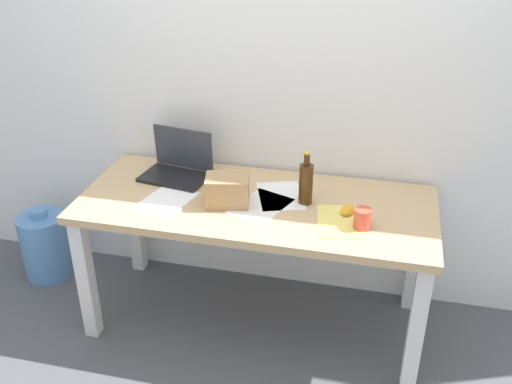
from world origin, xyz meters
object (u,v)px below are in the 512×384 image
object	(u,v)px
beer_bottle	(306,183)
computer_mouse	(348,210)
cardboard_box	(227,191)
coffee_mug	(363,219)
laptop_left	(178,167)
desk	(256,218)
water_cooler_jug	(45,245)

from	to	relation	value
beer_bottle	computer_mouse	xyz separation A→B (m)	(0.21, -0.05, -0.09)
cardboard_box	coffee_mug	bearing A→B (deg)	-6.60
laptop_left	beer_bottle	size ratio (longest dim) A/B	1.38
desk	computer_mouse	size ratio (longest dim) A/B	17.23
desk	water_cooler_jug	distance (m)	1.38
cardboard_box	coffee_mug	distance (m)	0.65
laptop_left	water_cooler_jug	xyz separation A→B (m)	(-0.84, -0.06, -0.58)
computer_mouse	coffee_mug	xyz separation A→B (m)	(0.08, -0.12, 0.03)
laptop_left	coffee_mug	xyz separation A→B (m)	(0.98, -0.31, -0.01)
laptop_left	water_cooler_jug	world-z (taller)	laptop_left
water_cooler_jug	cardboard_box	bearing A→B (deg)	-8.47
desk	beer_bottle	distance (m)	0.31
desk	cardboard_box	world-z (taller)	cardboard_box
coffee_mug	desk	bearing A→B (deg)	165.79
beer_bottle	cardboard_box	size ratio (longest dim) A/B	1.31
laptop_left	cardboard_box	world-z (taller)	laptop_left
coffee_mug	water_cooler_jug	distance (m)	1.93
beer_bottle	water_cooler_jug	distance (m)	1.67
water_cooler_jug	computer_mouse	bearing A→B (deg)	-4.39
desk	coffee_mug	distance (m)	0.55
cardboard_box	water_cooler_jug	world-z (taller)	cardboard_box
laptop_left	coffee_mug	world-z (taller)	laptop_left
desk	computer_mouse	xyz separation A→B (m)	(0.44, -0.02, 0.11)
desk	coffee_mug	size ratio (longest dim) A/B	18.14
desk	computer_mouse	bearing A→B (deg)	-1.95
cardboard_box	laptop_left	bearing A→B (deg)	145.37
laptop_left	computer_mouse	world-z (taller)	laptop_left
desk	water_cooler_jug	xyz separation A→B (m)	(-1.30, 0.12, -0.43)
computer_mouse	water_cooler_jug	world-z (taller)	computer_mouse
beer_bottle	water_cooler_jug	world-z (taller)	beer_bottle
coffee_mug	beer_bottle	bearing A→B (deg)	148.98
coffee_mug	laptop_left	bearing A→B (deg)	162.68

